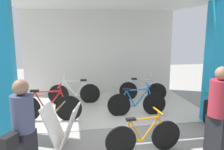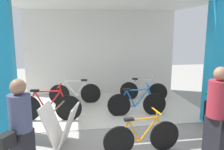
# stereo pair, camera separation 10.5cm
# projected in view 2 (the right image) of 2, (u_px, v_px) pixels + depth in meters

# --- Properties ---
(ground_plane) EXTENTS (18.72, 18.72, 0.00)m
(ground_plane) POSITION_uv_depth(u_px,v_px,m) (117.00, 128.00, 5.53)
(ground_plane) COLOR gray
(ground_plane) RESTS_ON ground
(shop_facade) EXTENTS (5.56, 3.50, 3.66)m
(shop_facade) POSITION_uv_depth(u_px,v_px,m) (107.00, 42.00, 6.76)
(shop_facade) COLOR beige
(shop_facade) RESTS_ON ground
(bicycle_inside_0) EXTENTS (1.48, 0.57, 0.85)m
(bicycle_inside_0) POSITION_uv_depth(u_px,v_px,m) (143.00, 91.00, 7.63)
(bicycle_inside_0) COLOR black
(bicycle_inside_0) RESTS_ON ground
(bicycle_inside_1) EXTENTS (1.61, 0.44, 0.89)m
(bicycle_inside_1) POSITION_uv_depth(u_px,v_px,m) (137.00, 103.00, 6.27)
(bicycle_inside_1) COLOR black
(bicycle_inside_1) RESTS_ON ground
(bicycle_inside_2) EXTENTS (1.62, 0.45, 0.89)m
(bicycle_inside_2) POSITION_uv_depth(u_px,v_px,m) (75.00, 93.00, 7.30)
(bicycle_inside_2) COLOR black
(bicycle_inside_2) RESTS_ON ground
(bicycle_inside_3) EXTENTS (1.72, 0.47, 0.95)m
(bicycle_inside_3) POSITION_uv_depth(u_px,v_px,m) (48.00, 107.00, 5.92)
(bicycle_inside_3) COLOR black
(bicycle_inside_3) RESTS_ON ground
(bicycle_parked_0) EXTENTS (1.51, 0.42, 0.83)m
(bicycle_parked_0) POSITION_uv_depth(u_px,v_px,m) (142.00, 137.00, 4.36)
(bicycle_parked_0) COLOR black
(bicycle_parked_0) RESTS_ON ground
(bicycle_parked_1) EXTENTS (0.48, 1.62, 0.90)m
(bicycle_parked_1) POSITION_uv_depth(u_px,v_px,m) (216.00, 120.00, 5.10)
(bicycle_parked_1) COLOR black
(bicycle_parked_1) RESTS_ON ground
(sandwich_board_sign) EXTENTS (0.80, 0.73, 0.89)m
(sandwich_board_sign) POSITION_uv_depth(u_px,v_px,m) (60.00, 126.00, 4.58)
(sandwich_board_sign) COLOR silver
(sandwich_board_sign) RESTS_ON ground
(pedestrian_0) EXTENTS (0.50, 0.64, 1.62)m
(pedestrian_0) POSITION_uv_depth(u_px,v_px,m) (21.00, 130.00, 3.48)
(pedestrian_0) COLOR black
(pedestrian_0) RESTS_ON ground
(pedestrian_2) EXTENTS (0.48, 0.66, 1.73)m
(pedestrian_2) POSITION_uv_depth(u_px,v_px,m) (218.00, 115.00, 3.91)
(pedestrian_2) COLOR black
(pedestrian_2) RESTS_ON ground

